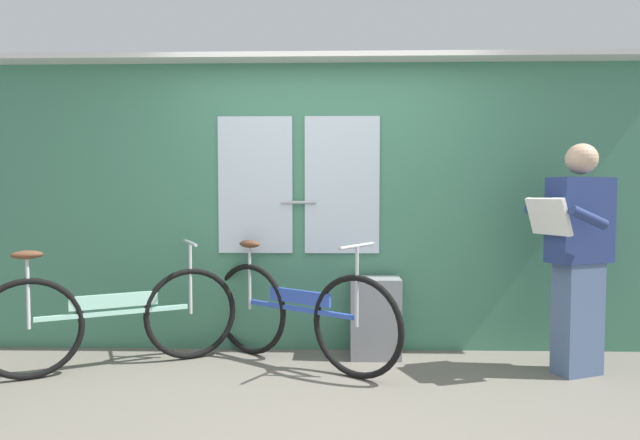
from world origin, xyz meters
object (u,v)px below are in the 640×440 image
Objects in this scene: bicycle_near_door at (299,314)px; bicycle_leaning_behind at (113,318)px; passenger_reading_newspaper at (578,254)px; trash_bin_by_wall at (375,317)px.

bicycle_near_door is 0.89× the size of bicycle_leaning_behind.
passenger_reading_newspaper is at bearing -26.73° from bicycle_leaning_behind.
bicycle_leaning_behind is 2.62× the size of trash_bin_by_wall.
trash_bin_by_wall is (-1.39, 0.36, -0.55)m from passenger_reading_newspaper.
bicycle_near_door reaches higher than bicycle_leaning_behind.
passenger_reading_newspaper is 2.61× the size of trash_bin_by_wall.
passenger_reading_newspaper reaches higher than bicycle_near_door.
trash_bin_by_wall is at bearing -35.55° from passenger_reading_newspaper.
bicycle_near_door reaches higher than trash_bin_by_wall.
passenger_reading_newspaper reaches higher than bicycle_leaning_behind.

